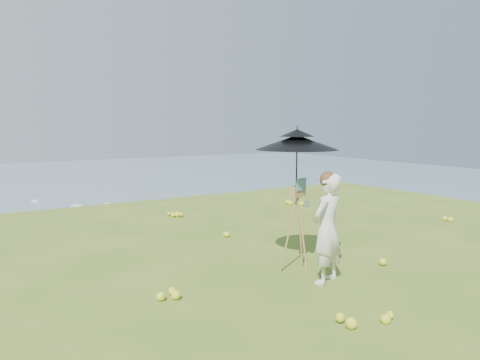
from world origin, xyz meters
TOP-DOWN VIEW (x-y plane):
  - ground at (0.00, 0.00)m, footprint 14.00×14.00m
  - shoreline_tier at (0.00, 75.00)m, footprint 170.00×28.00m
  - slope_trees at (0.00, 35.00)m, footprint 110.00×50.00m
  - harbor_town at (0.00, 75.00)m, footprint 110.00×22.00m
  - wildflowers at (0.00, 0.25)m, footprint 10.00×10.50m
  - painter at (-1.57, -1.27)m, footprint 0.67×0.54m
  - field_easel at (-1.61, -0.66)m, footprint 0.69×0.69m
  - sun_umbrella at (-1.62, -0.64)m, footprint 1.63×1.63m
  - painter_cap at (-1.57, -1.27)m, footprint 0.30×0.33m

SIDE VIEW (x-z plane):
  - shoreline_tier at x=0.00m, z-range -40.00..-32.00m
  - harbor_town at x=0.00m, z-range -32.00..-27.00m
  - slope_trees at x=0.00m, z-range -18.00..-12.00m
  - ground at x=0.00m, z-range 0.00..0.00m
  - wildflowers at x=0.00m, z-range 0.00..0.12m
  - field_easel at x=-1.61m, z-range 0.00..1.47m
  - painter at x=-1.57m, z-range 0.00..1.60m
  - painter_cap at x=-1.57m, z-range 1.51..1.61m
  - sun_umbrella at x=-1.62m, z-range 1.21..2.25m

